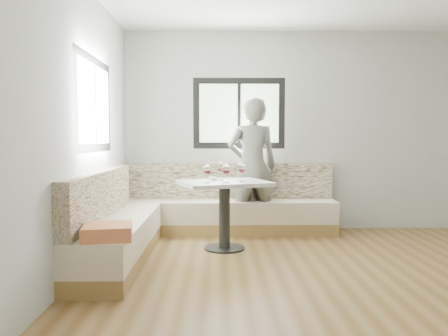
# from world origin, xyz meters

# --- Properties ---
(room) EXTENTS (5.01, 5.01, 2.81)m
(room) POSITION_xyz_m (-0.08, 0.08, 1.41)
(room) COLOR brown
(room) RESTS_ON ground
(banquette) EXTENTS (2.90, 2.80, 0.95)m
(banquette) POSITION_xyz_m (-1.59, 1.62, 0.33)
(banquette) COLOR #9B7945
(banquette) RESTS_ON ground
(table) EXTENTS (1.16, 1.03, 0.80)m
(table) POSITION_xyz_m (-1.12, 1.33, 0.60)
(table) COLOR black
(table) RESTS_ON ground
(person) EXTENTS (0.71, 0.50, 1.84)m
(person) POSITION_xyz_m (-0.74, 2.17, 0.92)
(person) COLOR slate
(person) RESTS_ON ground
(olive_ramekin) EXTENTS (0.10, 0.10, 0.04)m
(olive_ramekin) POSITION_xyz_m (-1.26, 1.39, 0.82)
(olive_ramekin) COLOR white
(olive_ramekin) RESTS_ON table
(wine_glass_a) EXTENTS (0.10, 0.10, 0.22)m
(wine_glass_a) POSITION_xyz_m (-1.32, 1.09, 0.95)
(wine_glass_a) COLOR white
(wine_glass_a) RESTS_ON table
(wine_glass_b) EXTENTS (0.10, 0.10, 0.22)m
(wine_glass_b) POSITION_xyz_m (-1.11, 1.12, 0.95)
(wine_glass_b) COLOR white
(wine_glass_b) RESTS_ON table
(wine_glass_c) EXTENTS (0.10, 0.10, 0.22)m
(wine_glass_c) POSITION_xyz_m (-0.93, 1.29, 0.95)
(wine_glass_c) COLOR white
(wine_glass_c) RESTS_ON table
(wine_glass_d) EXTENTS (0.10, 0.10, 0.22)m
(wine_glass_d) POSITION_xyz_m (-1.16, 1.43, 0.95)
(wine_glass_d) COLOR white
(wine_glass_d) RESTS_ON table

